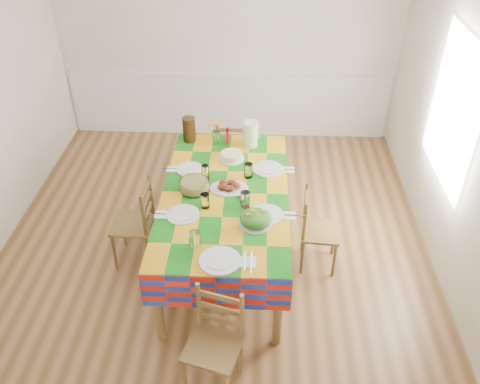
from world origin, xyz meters
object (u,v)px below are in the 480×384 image
Objects in this scene: tea_pitcher at (189,129)px; chair_near at (215,344)px; green_pitcher at (250,134)px; chair_right at (316,231)px; meat_platter at (229,187)px; chair_left at (136,223)px; chair_far at (234,153)px; dining_table at (225,201)px.

tea_pitcher reaches higher than chair_near.
green_pitcher reaches higher than tea_pitcher.
meat_platter is at bearing 91.49° from chair_right.
tea_pitcher reaches higher than chair_left.
green_pitcher reaches higher than chair_far.
chair_far is 0.99× the size of chair_left.
chair_left is (-0.88, -0.00, -0.30)m from dining_table.
tea_pitcher is (-0.66, 0.07, -0.00)m from green_pitcher.
chair_near reaches higher than dining_table.
dining_table is 6.00× the size of meat_platter.
green_pitcher is at bearing 42.35° from chair_right.
green_pitcher is 2.36m from chair_near.
chair_right is (0.87, 1.40, -0.02)m from chair_near.
chair_left is at bearing 138.74° from chair_near.
meat_platter reaches higher than chair_right.
green_pitcher is at bearing -5.69° from tea_pitcher.
green_pitcher is at bearing 101.06° from chair_near.
green_pitcher is at bearing 77.98° from meat_platter.
dining_table is 0.93m from chair_left.
chair_near is (0.46, -2.35, -0.54)m from tea_pitcher.
tea_pitcher is 0.30× the size of chair_left.
chair_left reaches higher than chair_far.
chair_near is 0.98× the size of chair_left.
dining_table is at bearing -120.17° from meat_platter.
chair_right is at bearing 73.99° from chair_near.
dining_table is at bearing 95.26° from chair_right.
chair_far is at bearing 112.75° from green_pitcher.
chair_near is 1.05× the size of chair_right.
green_pitcher is 0.77m from chair_far.
green_pitcher is at bearing 76.71° from dining_table.
chair_far is at bearing 37.59° from chair_right.
green_pitcher is 0.32× the size of chair_right.
chair_near is 2.78m from chair_far.
chair_near is at bearing 33.10° from chair_left.
chair_right is (0.89, 0.00, -0.33)m from dining_table.
green_pitcher reaches higher than meat_platter.
meat_platter reaches higher than chair_left.
tea_pitcher is 0.83m from chair_far.
meat_platter is 1.33× the size of green_pitcher.
meat_platter reaches higher than chair_far.
chair_far is (-0.01, 2.78, 0.00)m from chair_near.
tea_pitcher reaches higher than chair_far.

